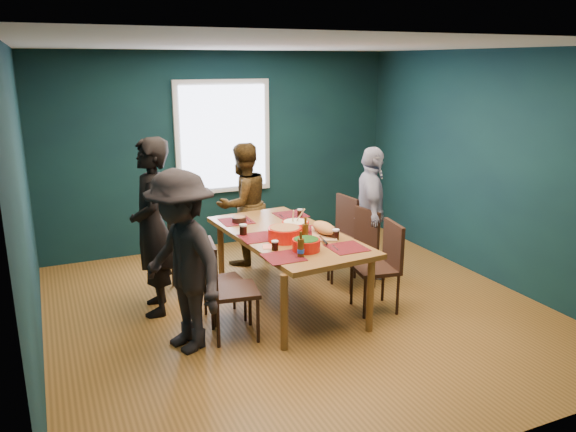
{
  "coord_description": "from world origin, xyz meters",
  "views": [
    {
      "loc": [
        -2.33,
        -4.97,
        2.56
      ],
      "look_at": [
        -0.03,
        0.2,
        0.99
      ],
      "focal_mm": 35.0,
      "sensor_mm": 36.0,
      "label": 1
    }
  ],
  "objects_px": {
    "person_back": "(243,204)",
    "chair_left_mid": "(217,275)",
    "chair_right_near": "(383,260)",
    "person_right": "(371,213)",
    "chair_right_mid": "(360,242)",
    "cutting_board": "(324,229)",
    "bowl_salad": "(285,233)",
    "dining_table": "(287,240)",
    "person_far_left": "(153,227)",
    "chair_right_far": "(340,229)",
    "person_near_left": "(182,262)",
    "bowl_herbs": "(306,244)",
    "bowl_dumpling": "(295,226)",
    "chair_left_far": "(182,246)",
    "chair_left_near": "(224,282)"
  },
  "relations": [
    {
      "from": "person_back",
      "to": "chair_left_mid",
      "type": "bearing_deg",
      "value": 43.31
    },
    {
      "from": "chair_right_near",
      "to": "person_right",
      "type": "bearing_deg",
      "value": 75.56
    },
    {
      "from": "chair_right_mid",
      "to": "cutting_board",
      "type": "height_order",
      "value": "cutting_board"
    },
    {
      "from": "person_back",
      "to": "bowl_salad",
      "type": "height_order",
      "value": "person_back"
    },
    {
      "from": "dining_table",
      "to": "person_far_left",
      "type": "bearing_deg",
      "value": 159.82
    },
    {
      "from": "chair_right_far",
      "to": "person_near_left",
      "type": "xyz_separation_m",
      "value": [
        -2.24,
        -1.13,
        0.28
      ]
    },
    {
      "from": "bowl_herbs",
      "to": "chair_right_near",
      "type": "bearing_deg",
      "value": 1.1
    },
    {
      "from": "chair_left_mid",
      "to": "person_near_left",
      "type": "xyz_separation_m",
      "value": [
        -0.44,
        -0.43,
        0.36
      ]
    },
    {
      "from": "chair_right_near",
      "to": "chair_right_mid",
      "type": "bearing_deg",
      "value": 88.78
    },
    {
      "from": "chair_left_mid",
      "to": "chair_right_near",
      "type": "distance_m",
      "value": 1.74
    },
    {
      "from": "dining_table",
      "to": "person_back",
      "type": "relative_size",
      "value": 1.36
    },
    {
      "from": "cutting_board",
      "to": "person_near_left",
      "type": "bearing_deg",
      "value": -143.18
    },
    {
      "from": "person_far_left",
      "to": "bowl_dumpling",
      "type": "height_order",
      "value": "person_far_left"
    },
    {
      "from": "cutting_board",
      "to": "chair_right_far",
      "type": "bearing_deg",
      "value": 75.94
    },
    {
      "from": "cutting_board",
      "to": "bowl_herbs",
      "type": "bearing_deg",
      "value": -111.08
    },
    {
      "from": "bowl_salad",
      "to": "chair_left_far",
      "type": "bearing_deg",
      "value": 129.99
    },
    {
      "from": "chair_right_far",
      "to": "bowl_herbs",
      "type": "bearing_deg",
      "value": -136.83
    },
    {
      "from": "chair_left_far",
      "to": "cutting_board",
      "type": "distance_m",
      "value": 1.66
    },
    {
      "from": "bowl_salad",
      "to": "bowl_dumpling",
      "type": "relative_size",
      "value": 1.18
    },
    {
      "from": "chair_right_far",
      "to": "chair_right_near",
      "type": "xyz_separation_m",
      "value": [
        -0.11,
        -1.15,
        -0.01
      ]
    },
    {
      "from": "chair_right_mid",
      "to": "person_far_left",
      "type": "bearing_deg",
      "value": 164.41
    },
    {
      "from": "chair_right_near",
      "to": "person_back",
      "type": "xyz_separation_m",
      "value": [
        -0.86,
        1.96,
        0.24
      ]
    },
    {
      "from": "chair_left_near",
      "to": "bowl_dumpling",
      "type": "height_order",
      "value": "bowl_dumpling"
    },
    {
      "from": "person_right",
      "to": "chair_right_near",
      "type": "bearing_deg",
      "value": -178.56
    },
    {
      "from": "bowl_herbs",
      "to": "bowl_dumpling",
      "type": "bearing_deg",
      "value": 75.02
    },
    {
      "from": "bowl_salad",
      "to": "bowl_herbs",
      "type": "xyz_separation_m",
      "value": [
        0.06,
        -0.37,
        -0.01
      ]
    },
    {
      "from": "chair_left_mid",
      "to": "person_far_left",
      "type": "bearing_deg",
      "value": 135.78
    },
    {
      "from": "chair_left_mid",
      "to": "person_near_left",
      "type": "distance_m",
      "value": 0.72
    },
    {
      "from": "chair_left_mid",
      "to": "person_right",
      "type": "distance_m",
      "value": 2.12
    },
    {
      "from": "dining_table",
      "to": "person_far_left",
      "type": "distance_m",
      "value": 1.41
    },
    {
      "from": "chair_left_near",
      "to": "person_back",
      "type": "relative_size",
      "value": 0.61
    },
    {
      "from": "person_right",
      "to": "bowl_herbs",
      "type": "xyz_separation_m",
      "value": [
        -1.29,
        -0.89,
        0.05
      ]
    },
    {
      "from": "chair_left_far",
      "to": "person_back",
      "type": "relative_size",
      "value": 0.58
    },
    {
      "from": "bowl_salad",
      "to": "cutting_board",
      "type": "relative_size",
      "value": 0.53
    },
    {
      "from": "person_back",
      "to": "person_near_left",
      "type": "height_order",
      "value": "person_near_left"
    },
    {
      "from": "dining_table",
      "to": "chair_left_near",
      "type": "relative_size",
      "value": 2.23
    },
    {
      "from": "cutting_board",
      "to": "chair_left_far",
      "type": "bearing_deg",
      "value": 167.42
    },
    {
      "from": "chair_left_mid",
      "to": "cutting_board",
      "type": "height_order",
      "value": "cutting_board"
    },
    {
      "from": "chair_left_mid",
      "to": "chair_right_mid",
      "type": "distance_m",
      "value": 1.81
    },
    {
      "from": "chair_right_mid",
      "to": "bowl_salad",
      "type": "bearing_deg",
      "value": -172.99
    },
    {
      "from": "chair_left_far",
      "to": "chair_right_mid",
      "type": "distance_m",
      "value": 2.05
    },
    {
      "from": "chair_left_mid",
      "to": "chair_right_far",
      "type": "xyz_separation_m",
      "value": [
        1.79,
        0.69,
        0.08
      ]
    },
    {
      "from": "bowl_salad",
      "to": "chair_left_near",
      "type": "bearing_deg",
      "value": -158.36
    },
    {
      "from": "dining_table",
      "to": "bowl_salad",
      "type": "relative_size",
      "value": 6.25
    },
    {
      "from": "chair_left_mid",
      "to": "bowl_dumpling",
      "type": "xyz_separation_m",
      "value": [
        0.92,
        0.12,
        0.37
      ]
    },
    {
      "from": "person_near_left",
      "to": "cutting_board",
      "type": "bearing_deg",
      "value": 83.44
    },
    {
      "from": "person_back",
      "to": "bowl_herbs",
      "type": "height_order",
      "value": "person_back"
    },
    {
      "from": "chair_right_near",
      "to": "person_right",
      "type": "distance_m",
      "value": 0.99
    },
    {
      "from": "person_near_left",
      "to": "bowl_herbs",
      "type": "height_order",
      "value": "person_near_left"
    },
    {
      "from": "dining_table",
      "to": "person_far_left",
      "type": "height_order",
      "value": "person_far_left"
    }
  ]
}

